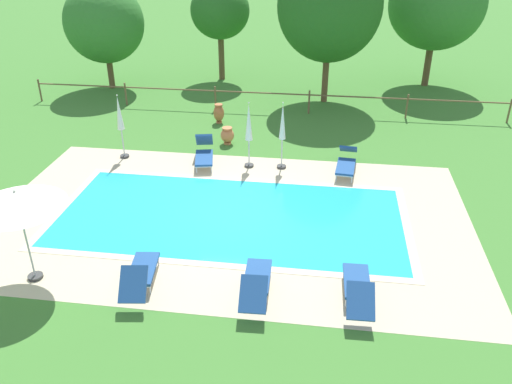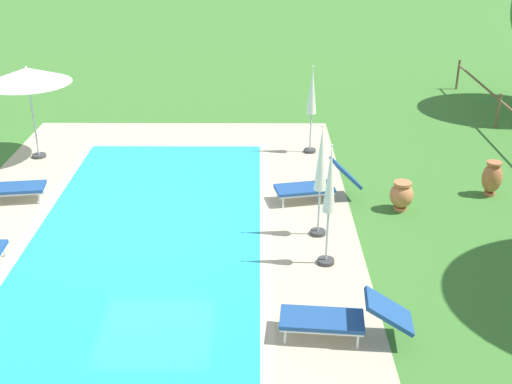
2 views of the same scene
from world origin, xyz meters
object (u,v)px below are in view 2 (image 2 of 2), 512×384
terracotta_urn_by_tree (492,178)px  sun_lounger_north_far (317,184)px  patio_umbrella_closed_row_centre (330,191)px  patio_umbrella_closed_row_mid_west (312,97)px  patio_umbrella_closed_row_west (321,166)px  patio_umbrella_open_foreground (27,76)px  sun_lounger_north_near_steps (1,186)px  sun_lounger_south_near_corner (341,318)px  terracotta_urn_near_fence (402,195)px

terracotta_urn_by_tree → sun_lounger_north_far: bearing=-85.9°
patio_umbrella_closed_row_centre → sun_lounger_north_far: bearing=179.3°
patio_umbrella_closed_row_mid_west → patio_umbrella_closed_row_centre: size_ratio=0.99×
sun_lounger_north_far → terracotta_urn_by_tree: 4.03m
patio_umbrella_closed_row_centre → terracotta_urn_by_tree: bearing=126.9°
patio_umbrella_closed_row_west → patio_umbrella_open_foreground: bearing=-121.0°
sun_lounger_north_near_steps → patio_umbrella_closed_row_centre: patio_umbrella_closed_row_centre is taller
sun_lounger_south_near_corner → patio_umbrella_closed_row_mid_west: (-7.96, 0.09, 1.15)m
sun_lounger_south_near_corner → patio_umbrella_closed_row_west: size_ratio=0.89×
sun_lounger_south_near_corner → patio_umbrella_open_foreground: (-7.56, -7.07, 1.81)m
sun_lounger_south_near_corner → terracotta_urn_near_fence: size_ratio=3.12×
sun_lounger_north_far → terracotta_urn_by_tree: size_ratio=2.44×
sun_lounger_north_far → terracotta_urn_by_tree: sun_lounger_north_far is taller
patio_umbrella_closed_row_mid_west → sun_lounger_north_near_steps: bearing=-66.6°
sun_lounger_north_far → terracotta_urn_by_tree: bearing=94.1°
sun_lounger_north_near_steps → patio_umbrella_open_foreground: bearing=-179.2°
patio_umbrella_open_foreground → terracotta_urn_by_tree: 11.47m
terracotta_urn_near_fence → patio_umbrella_open_foreground: bearing=-109.1°
patio_umbrella_closed_row_mid_west → patio_umbrella_closed_row_west: bearing=-2.0°
patio_umbrella_closed_row_centre → terracotta_urn_by_tree: size_ratio=2.90×
sun_lounger_north_near_steps → sun_lounger_north_far: 7.05m
sun_lounger_north_far → terracotta_urn_by_tree: (-0.29, 4.02, 0.05)m
patio_umbrella_closed_row_west → patio_umbrella_closed_row_centre: patio_umbrella_closed_row_centre is taller
patio_umbrella_closed_row_west → patio_umbrella_closed_row_centre: bearing=2.8°
sun_lounger_north_far → patio_umbrella_open_foreground: patio_umbrella_open_foreground is taller
patio_umbrella_closed_row_west → terracotta_urn_by_tree: bearing=114.9°
sun_lounger_north_far → patio_umbrella_closed_row_west: 1.96m
terracotta_urn_by_tree → sun_lounger_south_near_corner: bearing=-37.5°
patio_umbrella_open_foreground → patio_umbrella_closed_row_centre: bearing=52.9°
patio_umbrella_closed_row_centre → terracotta_urn_near_fence: 3.13m
patio_umbrella_closed_row_west → sun_lounger_north_far: bearing=176.8°
patio_umbrella_closed_row_mid_west → terracotta_urn_by_tree: 4.90m
sun_lounger_north_far → terracotta_urn_near_fence: (0.49, 1.81, -0.02)m
terracotta_urn_near_fence → patio_umbrella_closed_row_west: bearing=-59.3°
sun_lounger_north_near_steps → terracotta_urn_near_fence: 8.87m
patio_umbrella_open_foreground → patio_umbrella_closed_row_mid_west: (-0.41, 7.16, -0.66)m
sun_lounger_north_near_steps → sun_lounger_south_near_corner: sun_lounger_north_near_steps is taller
patio_umbrella_open_foreground → patio_umbrella_closed_row_mid_west: 7.20m
terracotta_urn_near_fence → terracotta_urn_by_tree: bearing=109.5°
patio_umbrella_closed_row_mid_west → patio_umbrella_closed_row_centre: bearing=-1.1°
sun_lounger_north_near_steps → patio_umbrella_closed_row_west: 7.21m
patio_umbrella_open_foreground → sun_lounger_north_near_steps: bearing=0.8°
sun_lounger_south_near_corner → sun_lounger_north_far: bearing=179.8°
sun_lounger_north_near_steps → patio_umbrella_closed_row_west: patio_umbrella_closed_row_west is taller
patio_umbrella_closed_row_centre → terracotta_urn_by_tree: patio_umbrella_closed_row_centre is taller
patio_umbrella_open_foreground → terracotta_urn_by_tree: size_ratio=2.96×
sun_lounger_north_near_steps → patio_umbrella_closed_row_west: bearing=77.6°
patio_umbrella_open_foreground → terracotta_urn_by_tree: patio_umbrella_open_foreground is taller
sun_lounger_north_near_steps → patio_umbrella_closed_row_west: size_ratio=0.86×
sun_lounger_south_near_corner → patio_umbrella_closed_row_centre: bearing=-179.7°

